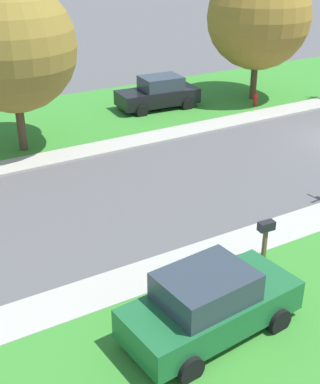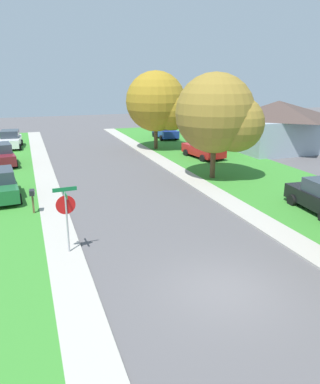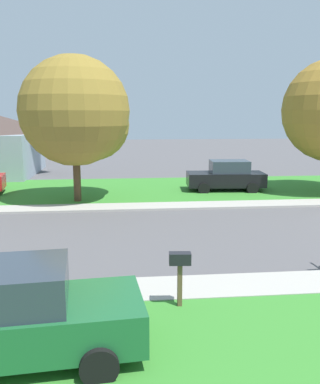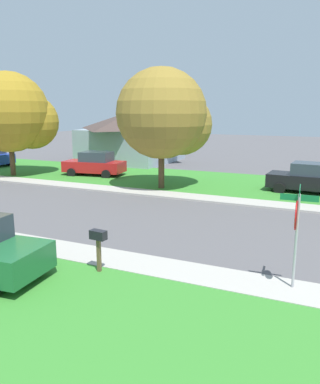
{
  "view_description": "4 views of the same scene",
  "coord_description": "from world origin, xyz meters",
  "px_view_note": "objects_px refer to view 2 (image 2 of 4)",
  "views": [
    {
      "loc": [
        -15.19,
        18.76,
        8.57
      ],
      "look_at": [
        -2.71,
        11.41,
        1.4
      ],
      "focal_mm": 49.3,
      "sensor_mm": 36.0,
      "label": 1
    },
    {
      "loc": [
        -5.71,
        -9.85,
        6.86
      ],
      "look_at": [
        0.21,
        6.94,
        1.4
      ],
      "focal_mm": 35.76,
      "sensor_mm": 36.0,
      "label": 2
    },
    {
      "loc": [
        -14.24,
        11.0,
        4.26
      ],
      "look_at": [
        1.11,
        9.46,
        1.4
      ],
      "focal_mm": 38.81,
      "sensor_mm": 36.0,
      "label": 3
    },
    {
      "loc": [
        -14.41,
        3.85,
        4.63
      ],
      "look_at": [
        -0.59,
        10.07,
        1.4
      ],
      "focal_mm": 35.86,
      "sensor_mm": 36.0,
      "label": 4
    }
  ],
  "objects_px": {
    "car_blue_behind_trees": "(165,131)",
    "car_maroon_kerbside_mid": "(1,155)",
    "house_right_setback": "(277,125)",
    "tree_sidewalk_near": "(220,116)",
    "tree_sidewalk_mid": "(160,103)",
    "mailbox": "(32,196)",
    "stop_sign_far_corner": "(66,209)",
    "car_red_near_corner": "(204,148)",
    "car_white_across_road": "(10,140)"
  },
  "relations": [
    {
      "from": "car_blue_behind_trees",
      "to": "mailbox",
      "type": "xyz_separation_m",
      "value": [
        -14.75,
        -20.57,
        0.14
      ]
    },
    {
      "from": "car_blue_behind_trees",
      "to": "car_white_across_road",
      "type": "xyz_separation_m",
      "value": [
        -16.2,
        -0.54,
        0.0
      ]
    },
    {
      "from": "car_red_near_corner",
      "to": "car_maroon_kerbside_mid",
      "type": "bearing_deg",
      "value": 170.45
    },
    {
      "from": "house_right_setback",
      "to": "car_red_near_corner",
      "type": "bearing_deg",
      "value": -170.78
    },
    {
      "from": "car_blue_behind_trees",
      "to": "car_maroon_kerbside_mid",
      "type": "bearing_deg",
      "value": -153.81
    },
    {
      "from": "car_white_across_road",
      "to": "tree_sidewalk_mid",
      "type": "distance_m",
      "value": 14.9
    },
    {
      "from": "car_maroon_kerbside_mid",
      "to": "mailbox",
      "type": "bearing_deg",
      "value": -80.74
    },
    {
      "from": "tree_sidewalk_near",
      "to": "house_right_setback",
      "type": "relative_size",
      "value": 0.78
    },
    {
      "from": "stop_sign_far_corner",
      "to": "mailbox",
      "type": "distance_m",
      "value": 5.38
    },
    {
      "from": "stop_sign_far_corner",
      "to": "car_white_across_road",
      "type": "bearing_deg",
      "value": 95.95
    },
    {
      "from": "tree_sidewalk_mid",
      "to": "mailbox",
      "type": "height_order",
      "value": "tree_sidewalk_mid"
    },
    {
      "from": "house_right_setback",
      "to": "stop_sign_far_corner",
      "type": "bearing_deg",
      "value": -142.82
    },
    {
      "from": "tree_sidewalk_mid",
      "to": "car_maroon_kerbside_mid",
      "type": "bearing_deg",
      "value": -170.5
    },
    {
      "from": "stop_sign_far_corner",
      "to": "car_maroon_kerbside_mid",
      "type": "distance_m",
      "value": 17.82
    },
    {
      "from": "tree_sidewalk_mid",
      "to": "house_right_setback",
      "type": "bearing_deg",
      "value": -19.81
    },
    {
      "from": "mailbox",
      "to": "car_blue_behind_trees",
      "type": "bearing_deg",
      "value": 54.35
    },
    {
      "from": "car_red_near_corner",
      "to": "car_blue_behind_trees",
      "type": "relative_size",
      "value": 1.04
    },
    {
      "from": "tree_sidewalk_near",
      "to": "house_right_setback",
      "type": "distance_m",
      "value": 13.01
    },
    {
      "from": "car_red_near_corner",
      "to": "tree_sidewalk_mid",
      "type": "bearing_deg",
      "value": 113.22
    },
    {
      "from": "tree_sidewalk_mid",
      "to": "mailbox",
      "type": "relative_size",
      "value": 5.57
    },
    {
      "from": "car_white_across_road",
      "to": "car_maroon_kerbside_mid",
      "type": "bearing_deg",
      "value": -94.17
    },
    {
      "from": "car_blue_behind_trees",
      "to": "tree_sidewalk_near",
      "type": "relative_size",
      "value": 0.61
    },
    {
      "from": "car_red_near_corner",
      "to": "tree_sidewalk_near",
      "type": "distance_m",
      "value": 7.58
    },
    {
      "from": "stop_sign_far_corner",
      "to": "house_right_setback",
      "type": "relative_size",
      "value": 0.31
    },
    {
      "from": "car_red_near_corner",
      "to": "car_white_across_road",
      "type": "xyz_separation_m",
      "value": [
        -15.65,
        10.43,
        0.0
      ]
    },
    {
      "from": "car_blue_behind_trees",
      "to": "tree_sidewalk_mid",
      "type": "bearing_deg",
      "value": -114.84
    },
    {
      "from": "car_white_across_road",
      "to": "house_right_setback",
      "type": "bearing_deg",
      "value": -20.86
    },
    {
      "from": "house_right_setback",
      "to": "car_maroon_kerbside_mid",
      "type": "bearing_deg",
      "value": 176.73
    },
    {
      "from": "car_maroon_kerbside_mid",
      "to": "car_blue_behind_trees",
      "type": "height_order",
      "value": "same"
    },
    {
      "from": "stop_sign_far_corner",
      "to": "tree_sidewalk_mid",
      "type": "xyz_separation_m",
      "value": [
        10.84,
        19.85,
        2.45
      ]
    },
    {
      "from": "car_white_across_road",
      "to": "tree_sidewalk_mid",
      "type": "xyz_separation_m",
      "value": [
        13.47,
        -5.35,
        3.46
      ]
    },
    {
      "from": "tree_sidewalk_near",
      "to": "car_red_near_corner",
      "type": "bearing_deg",
      "value": 72.62
    },
    {
      "from": "car_red_near_corner",
      "to": "car_maroon_kerbside_mid",
      "type": "distance_m",
      "value": 16.44
    },
    {
      "from": "tree_sidewalk_near",
      "to": "house_right_setback",
      "type": "bearing_deg",
      "value": 37.29
    },
    {
      "from": "tree_sidewalk_near",
      "to": "mailbox",
      "type": "bearing_deg",
      "value": -165.56
    },
    {
      "from": "stop_sign_far_corner",
      "to": "car_red_near_corner",
      "type": "height_order",
      "value": "stop_sign_far_corner"
    },
    {
      "from": "stop_sign_far_corner",
      "to": "tree_sidewalk_mid",
      "type": "relative_size",
      "value": 0.38
    },
    {
      "from": "car_white_across_road",
      "to": "car_blue_behind_trees",
      "type": "bearing_deg",
      "value": 1.92
    },
    {
      "from": "stop_sign_far_corner",
      "to": "car_blue_behind_trees",
      "type": "distance_m",
      "value": 29.12
    },
    {
      "from": "car_blue_behind_trees",
      "to": "tree_sidewalk_mid",
      "type": "height_order",
      "value": "tree_sidewalk_mid"
    },
    {
      "from": "car_white_across_road",
      "to": "tree_sidewalk_mid",
      "type": "relative_size",
      "value": 0.6
    },
    {
      "from": "tree_sidewalk_mid",
      "to": "mailbox",
      "type": "distance_m",
      "value": 19.26
    },
    {
      "from": "stop_sign_far_corner",
      "to": "car_white_across_road",
      "type": "xyz_separation_m",
      "value": [
        -2.63,
        25.2,
        -1.01
      ]
    },
    {
      "from": "stop_sign_far_corner",
      "to": "car_red_near_corner",
      "type": "xyz_separation_m",
      "value": [
        13.02,
        14.77,
        -1.01
      ]
    },
    {
      "from": "car_blue_behind_trees",
      "to": "tree_sidewalk_mid",
      "type": "xyz_separation_m",
      "value": [
        -2.73,
        -5.89,
        3.46
      ]
    },
    {
      "from": "car_red_near_corner",
      "to": "tree_sidewalk_near",
      "type": "xyz_separation_m",
      "value": [
        -2.02,
        -6.46,
        3.42
      ]
    },
    {
      "from": "car_blue_behind_trees",
      "to": "tree_sidewalk_mid",
      "type": "distance_m",
      "value": 7.36
    },
    {
      "from": "stop_sign_far_corner",
      "to": "mailbox",
      "type": "relative_size",
      "value": 2.11
    },
    {
      "from": "stop_sign_far_corner",
      "to": "car_blue_behind_trees",
      "type": "height_order",
      "value": "stop_sign_far_corner"
    },
    {
      "from": "car_blue_behind_trees",
      "to": "house_right_setback",
      "type": "relative_size",
      "value": 0.48
    }
  ]
}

